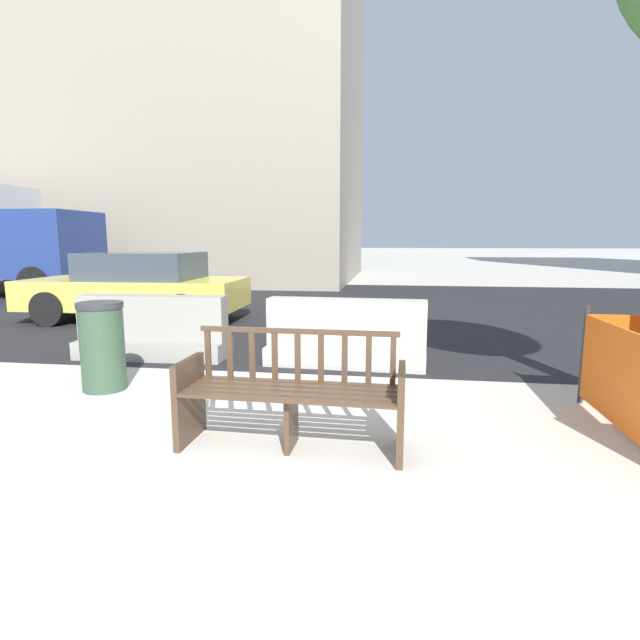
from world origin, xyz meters
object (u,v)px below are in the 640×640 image
object	(u,v)px
street_bench	(292,396)
jersey_barrier_left	(153,332)
car_taxi_near	(138,286)
jersey_barrier_centre	(346,338)
trash_bin	(102,346)

from	to	relation	value
street_bench	jersey_barrier_left	world-z (taller)	street_bench
jersey_barrier_left	street_bench	bearing A→B (deg)	-47.14
car_taxi_near	jersey_barrier_left	bearing A→B (deg)	-58.91
jersey_barrier_centre	jersey_barrier_left	size ratio (longest dim) A/B	1.01
street_bench	jersey_barrier_centre	xyz separation A→B (m)	(0.16, 2.61, -0.06)
jersey_barrier_centre	trash_bin	size ratio (longest dim) A/B	2.17
jersey_barrier_centre	car_taxi_near	xyz separation A→B (m)	(-4.37, 2.95, 0.33)
trash_bin	jersey_barrier_left	bearing A→B (deg)	96.87
street_bench	jersey_barrier_left	distance (m)	3.59
jersey_barrier_centre	jersey_barrier_left	bearing A→B (deg)	179.50
car_taxi_near	trash_bin	bearing A→B (deg)	-66.17
street_bench	car_taxi_near	bearing A→B (deg)	127.12
jersey_barrier_centre	car_taxi_near	world-z (taller)	car_taxi_near
trash_bin	jersey_barrier_centre	bearing A→B (deg)	30.80
jersey_barrier_centre	jersey_barrier_left	distance (m)	2.61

